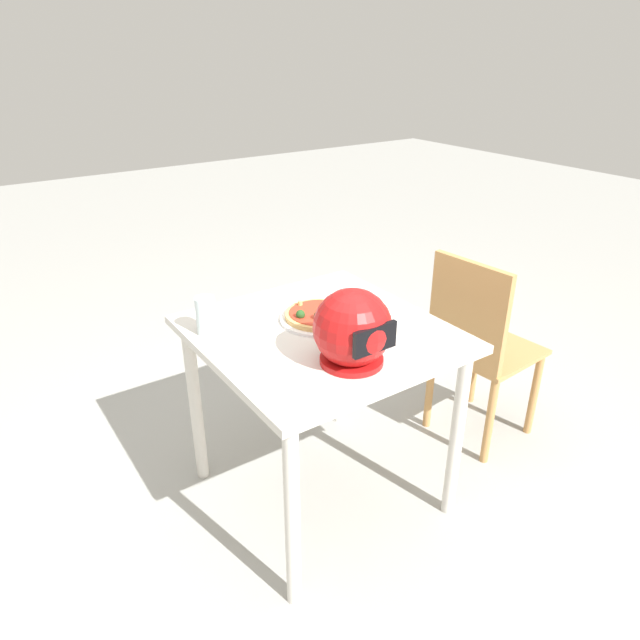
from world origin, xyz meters
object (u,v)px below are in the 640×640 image
object	(u,v)px
pizza	(320,314)
drinking_glass	(206,316)
dining_table	(321,357)
motorcycle_helmet	(353,329)
chair_side	(477,342)

from	to	relation	value
pizza	drinking_glass	world-z (taller)	drinking_glass
pizza	dining_table	bearing A→B (deg)	58.13
pizza	motorcycle_helmet	distance (m)	0.34
dining_table	pizza	world-z (taller)	pizza
dining_table	chair_side	bearing A→B (deg)	174.49
dining_table	pizza	distance (m)	0.16
pizza	drinking_glass	bearing A→B (deg)	-20.11
pizza	drinking_glass	xyz separation A→B (m)	(0.39, -0.14, 0.04)
motorcycle_helmet	chair_side	world-z (taller)	motorcycle_helmet
drinking_glass	chair_side	bearing A→B (deg)	165.78
dining_table	motorcycle_helmet	world-z (taller)	motorcycle_helmet
motorcycle_helmet	drinking_glass	distance (m)	0.55
chair_side	pizza	bearing A→B (deg)	-11.00
drinking_glass	motorcycle_helmet	bearing A→B (deg)	123.06
drinking_glass	chair_side	xyz separation A→B (m)	(-1.13, 0.29, -0.32)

